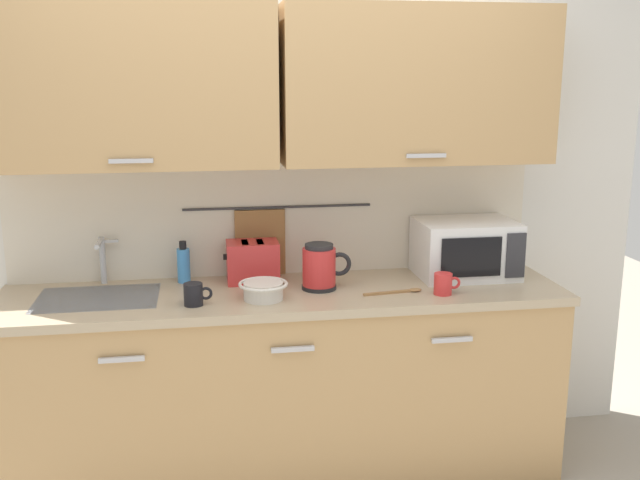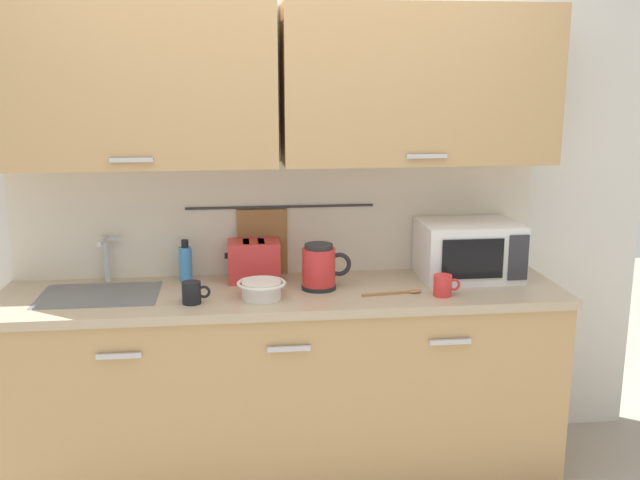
{
  "view_description": "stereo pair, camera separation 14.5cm",
  "coord_description": "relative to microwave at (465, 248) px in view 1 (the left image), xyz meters",
  "views": [
    {
      "loc": [
        -0.34,
        -2.8,
        1.84
      ],
      "look_at": [
        0.17,
        0.33,
        1.12
      ],
      "focal_mm": 40.58,
      "sensor_mm": 36.0,
      "label": 1
    },
    {
      "loc": [
        -0.2,
        -2.82,
        1.84
      ],
      "look_at": [
        0.17,
        0.33,
        1.12
      ],
      "focal_mm": 40.58,
      "sensor_mm": 36.0,
      "label": 2
    }
  ],
  "objects": [
    {
      "name": "mixing_bowl",
      "position": [
        -0.99,
        -0.22,
        -0.09
      ],
      "size": [
        0.21,
        0.21,
        0.08
      ],
      "color": "silver",
      "rests_on": "counter_unit"
    },
    {
      "name": "mug_by_kettle",
      "position": [
        -0.2,
        -0.28,
        -0.09
      ],
      "size": [
        0.12,
        0.08,
        0.09
      ],
      "color": "red",
      "rests_on": "counter_unit"
    },
    {
      "name": "wooden_spoon",
      "position": [
        -0.38,
        -0.23,
        -0.13
      ],
      "size": [
        0.28,
        0.06,
        0.01
      ],
      "color": "#9E7042",
      "rests_on": "counter_unit"
    },
    {
      "name": "electric_kettle",
      "position": [
        -0.72,
        -0.11,
        -0.03
      ],
      "size": [
        0.23,
        0.16,
        0.21
      ],
      "color": "black",
      "rests_on": "counter_unit"
    },
    {
      "name": "back_wall_assembly",
      "position": [
        -0.89,
        0.12,
        0.49
      ],
      "size": [
        3.7,
        0.41,
        2.5
      ],
      "color": "silver",
      "rests_on": "ground"
    },
    {
      "name": "mug_near_sink",
      "position": [
        -1.29,
        -0.26,
        -0.09
      ],
      "size": [
        0.12,
        0.08,
        0.09
      ],
      "color": "black",
      "rests_on": "counter_unit"
    },
    {
      "name": "counter_unit",
      "position": [
        -0.9,
        -0.11,
        -0.58
      ],
      "size": [
        2.53,
        0.64,
        0.9
      ],
      "color": "tan",
      "rests_on": "ground"
    },
    {
      "name": "sink_faucet",
      "position": [
        -1.7,
        0.12,
        0.01
      ],
      "size": [
        0.09,
        0.17,
        0.22
      ],
      "color": "#B2B5BA",
      "rests_on": "counter_unit"
    },
    {
      "name": "dish_soap_bottle",
      "position": [
        -1.33,
        0.1,
        -0.05
      ],
      "size": [
        0.06,
        0.06,
        0.2
      ],
      "color": "#3F8CD8",
      "rests_on": "counter_unit"
    },
    {
      "name": "toaster",
      "position": [
        -1.02,
        0.06,
        -0.04
      ],
      "size": [
        0.26,
        0.17,
        0.19
      ],
      "color": "red",
      "rests_on": "counter_unit"
    },
    {
      "name": "microwave",
      "position": [
        0.0,
        0.0,
        0.0
      ],
      "size": [
        0.46,
        0.35,
        0.27
      ],
      "color": "white",
      "rests_on": "counter_unit"
    }
  ]
}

